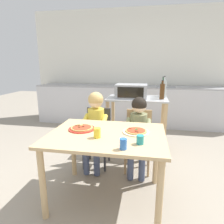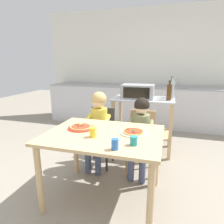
# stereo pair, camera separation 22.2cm
# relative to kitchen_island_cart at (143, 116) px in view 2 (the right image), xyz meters

# --- Properties ---
(ground_plane) EXTENTS (12.49, 12.49, 0.00)m
(ground_plane) POSITION_rel_kitchen_island_cart_xyz_m (-0.22, -0.11, -0.59)
(ground_plane) COLOR gray
(back_wall_tiled) EXTENTS (5.00, 0.12, 2.70)m
(back_wall_tiled) POSITION_rel_kitchen_island_cart_xyz_m (-0.22, 1.82, 0.76)
(back_wall_tiled) COLOR white
(back_wall_tiled) RESTS_ON ground
(kitchen_counter) EXTENTS (4.50, 0.60, 1.12)m
(kitchen_counter) POSITION_rel_kitchen_island_cart_xyz_m (-0.22, 1.42, -0.13)
(kitchen_counter) COLOR silver
(kitchen_counter) RESTS_ON ground
(kitchen_island_cart) EXTENTS (0.97, 0.58, 0.89)m
(kitchen_island_cart) POSITION_rel_kitchen_island_cart_xyz_m (0.00, 0.00, 0.00)
(kitchen_island_cart) COLOR #B7BABF
(kitchen_island_cart) RESTS_ON ground
(toaster_oven) EXTENTS (0.50, 0.35, 0.22)m
(toaster_oven) POSITION_rel_kitchen_island_cart_xyz_m (-0.10, -0.02, 0.41)
(toaster_oven) COLOR #999BA0
(toaster_oven) RESTS_ON kitchen_island_cart
(bottle_slim_sauce) EXTENTS (0.07, 0.07, 0.30)m
(bottle_slim_sauce) POSITION_rel_kitchen_island_cart_xyz_m (0.39, -0.07, 0.43)
(bottle_slim_sauce) COLOR #4C2D14
(bottle_slim_sauce) RESTS_ON kitchen_island_cart
(bottle_squat_spirits) EXTENTS (0.07, 0.07, 0.35)m
(bottle_squat_spirits) POSITION_rel_kitchen_island_cart_xyz_m (0.42, 0.10, 0.44)
(bottle_squat_spirits) COLOR #ADB7B2
(bottle_squat_spirits) RESTS_ON kitchen_island_cart
(bottle_tall_green_wine) EXTENTS (0.06, 0.06, 0.33)m
(bottle_tall_green_wine) POSITION_rel_kitchen_island_cart_xyz_m (0.42, 0.22, 0.43)
(bottle_tall_green_wine) COLOR #1E4723
(bottle_tall_green_wine) RESTS_ON kitchen_island_cart
(dining_table) EXTENTS (1.16, 0.88, 0.75)m
(dining_table) POSITION_rel_kitchen_island_cart_xyz_m (-0.22, -1.36, 0.05)
(dining_table) COLOR tan
(dining_table) RESTS_ON ground
(dining_chair_left) EXTENTS (0.36, 0.36, 0.81)m
(dining_chair_left) POSITION_rel_kitchen_island_cart_xyz_m (-0.51, -0.63, -0.11)
(dining_chair_left) COLOR #333338
(dining_chair_left) RESTS_ON ground
(dining_chair_right) EXTENTS (0.36, 0.36, 0.81)m
(dining_chair_right) POSITION_rel_kitchen_island_cart_xyz_m (0.06, -0.65, -0.11)
(dining_chair_right) COLOR tan
(dining_chair_right) RESTS_ON ground
(child_in_yellow_shirt) EXTENTS (0.32, 0.42, 1.05)m
(child_in_yellow_shirt) POSITION_rel_kitchen_island_cart_xyz_m (-0.51, -0.75, 0.10)
(child_in_yellow_shirt) COLOR #424C6B
(child_in_yellow_shirt) RESTS_ON ground
(child_in_olive_shirt) EXTENTS (0.32, 0.42, 1.00)m
(child_in_olive_shirt) POSITION_rel_kitchen_island_cart_xyz_m (0.06, -0.77, 0.07)
(child_in_olive_shirt) COLOR #424C6B
(child_in_olive_shirt) RESTS_ON ground
(pizza_plate_red_rimmed) EXTENTS (0.28, 0.28, 0.03)m
(pizza_plate_red_rimmed) POSITION_rel_kitchen_island_cart_xyz_m (-0.51, -1.28, 0.17)
(pizza_plate_red_rimmed) COLOR red
(pizza_plate_red_rimmed) RESTS_ON dining_table
(pizza_plate_cream) EXTENTS (0.27, 0.27, 0.03)m
(pizza_plate_cream) POSITION_rel_kitchen_island_cart_xyz_m (0.06, -1.28, 0.17)
(pizza_plate_cream) COLOR beige
(pizza_plate_cream) RESTS_ON dining_table
(drinking_cup_blue) EXTENTS (0.06, 0.06, 0.09)m
(drinking_cup_blue) POSITION_rel_kitchen_island_cart_xyz_m (-0.01, -1.69, 0.21)
(drinking_cup_blue) COLOR blue
(drinking_cup_blue) RESTS_ON dining_table
(drinking_cup_yellow) EXTENTS (0.07, 0.07, 0.10)m
(drinking_cup_yellow) POSITION_rel_kitchen_island_cart_xyz_m (-0.29, -1.48, 0.21)
(drinking_cup_yellow) COLOR yellow
(drinking_cup_yellow) RESTS_ON dining_table
(drinking_cup_teal) EXTENTS (0.07, 0.07, 0.08)m
(drinking_cup_teal) POSITION_rel_kitchen_island_cart_xyz_m (0.12, -1.56, 0.20)
(drinking_cup_teal) COLOR teal
(drinking_cup_teal) RESTS_ON dining_table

